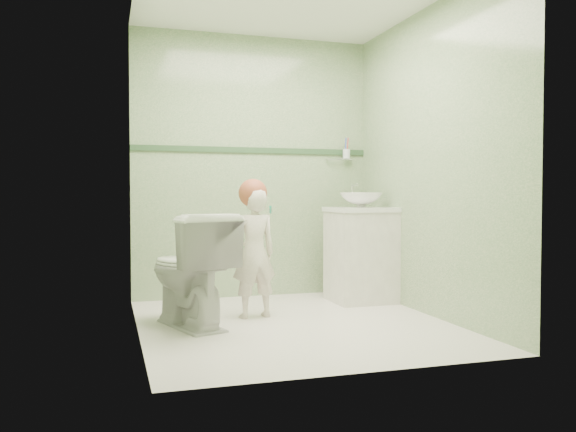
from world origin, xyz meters
name	(u,v)px	position (x,y,z in m)	size (l,w,h in m)	color
ground	(294,324)	(0.00, 0.00, 0.00)	(2.50, 2.50, 0.00)	white
room_shell	(294,159)	(0.00, 0.00, 1.20)	(2.50, 2.54, 2.40)	#80A776
trim_stripe	(253,150)	(0.00, 1.24, 1.35)	(2.20, 0.02, 0.05)	#315232
vanity	(361,256)	(0.84, 0.70, 0.40)	(0.52, 0.50, 0.80)	white
counter	(361,210)	(0.84, 0.70, 0.81)	(0.54, 0.52, 0.04)	white
basin	(361,200)	(0.84, 0.70, 0.89)	(0.37, 0.37, 0.13)	white
faucet	(353,191)	(0.84, 0.89, 0.97)	(0.03, 0.13, 0.18)	silver
cup_holder	(346,154)	(0.89, 1.18, 1.33)	(0.26, 0.07, 0.21)	silver
toilet	(189,270)	(-0.74, 0.13, 0.41)	(0.45, 0.80, 0.81)	white
toddler	(254,253)	(-0.23, 0.30, 0.49)	(0.36, 0.24, 0.99)	beige
hair_cap	(253,193)	(-0.23, 0.33, 0.95)	(0.22, 0.22, 0.22)	#A04C31
teal_toothbrush	(269,209)	(-0.13, 0.19, 0.83)	(0.11, 0.14, 0.08)	#108565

